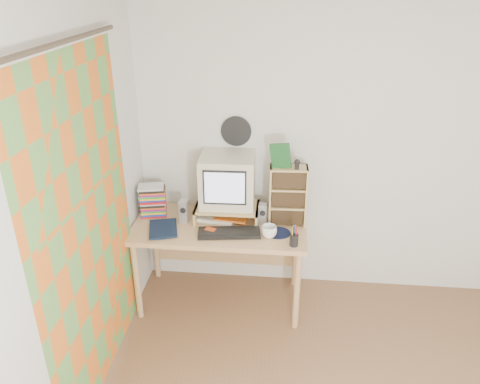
% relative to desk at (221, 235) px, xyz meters
% --- Properties ---
extents(ceiling, '(3.50, 3.50, 0.00)m').
position_rel_desk_xyz_m(ceiling, '(1.03, -1.44, 1.88)').
color(ceiling, white).
rests_on(ceiling, back_wall).
extents(back_wall, '(3.50, 0.00, 3.50)m').
position_rel_desk_xyz_m(back_wall, '(1.03, 0.31, 0.63)').
color(back_wall, silver).
rests_on(back_wall, floor).
extents(left_wall, '(0.00, 3.50, 3.50)m').
position_rel_desk_xyz_m(left_wall, '(-0.72, -1.44, 0.63)').
color(left_wall, silver).
rests_on(left_wall, floor).
extents(curtain, '(0.00, 2.20, 2.20)m').
position_rel_desk_xyz_m(curtain, '(-0.68, -0.96, 0.53)').
color(curtain, orange).
rests_on(curtain, left_wall).
extents(wall_disc, '(0.25, 0.02, 0.25)m').
position_rel_desk_xyz_m(wall_disc, '(0.10, 0.29, 0.81)').
color(wall_disc, black).
rests_on(wall_disc, back_wall).
extents(desk, '(1.40, 0.70, 0.75)m').
position_rel_desk_xyz_m(desk, '(0.00, 0.00, 0.00)').
color(desk, '#D6B873').
rests_on(desk, floor).
extents(monitor_riser, '(0.52, 0.30, 0.12)m').
position_rel_desk_xyz_m(monitor_riser, '(0.05, 0.04, 0.23)').
color(monitor_riser, tan).
rests_on(monitor_riser, desk).
extents(crt_monitor, '(0.45, 0.45, 0.41)m').
position_rel_desk_xyz_m(crt_monitor, '(0.05, 0.09, 0.46)').
color(crt_monitor, beige).
rests_on(crt_monitor, monitor_riser).
extents(speaker_left, '(0.08, 0.08, 0.19)m').
position_rel_desk_xyz_m(speaker_left, '(-0.29, -0.04, 0.23)').
color(speaker_left, '#A1A0A5').
rests_on(speaker_left, desk).
extents(speaker_right, '(0.07, 0.07, 0.18)m').
position_rel_desk_xyz_m(speaker_right, '(0.35, -0.02, 0.22)').
color(speaker_right, '#A1A0A5').
rests_on(speaker_right, desk).
extents(keyboard, '(0.50, 0.22, 0.03)m').
position_rel_desk_xyz_m(keyboard, '(0.10, -0.22, 0.15)').
color(keyboard, black).
rests_on(keyboard, desk).
extents(dvd_stack, '(0.23, 0.19, 0.30)m').
position_rel_desk_xyz_m(dvd_stack, '(-0.58, 0.05, 0.28)').
color(dvd_stack, brown).
rests_on(dvd_stack, desk).
extents(cd_rack, '(0.30, 0.17, 0.49)m').
position_rel_desk_xyz_m(cd_rack, '(0.54, 0.02, 0.38)').
color(cd_rack, tan).
rests_on(cd_rack, desk).
extents(mug, '(0.14, 0.14, 0.10)m').
position_rel_desk_xyz_m(mug, '(0.41, -0.22, 0.18)').
color(mug, white).
rests_on(mug, desk).
extents(diary, '(0.31, 0.26, 0.05)m').
position_rel_desk_xyz_m(diary, '(-0.54, -0.23, 0.16)').
color(diary, '#0E1A33').
rests_on(diary, desk).
extents(mousepad, '(0.20, 0.20, 0.00)m').
position_rel_desk_xyz_m(mousepad, '(0.48, -0.16, 0.14)').
color(mousepad, black).
rests_on(mousepad, desk).
extents(pen_cup, '(0.07, 0.07, 0.13)m').
position_rel_desk_xyz_m(pen_cup, '(0.60, -0.33, 0.20)').
color(pen_cup, black).
rests_on(pen_cup, desk).
extents(papers, '(0.34, 0.27, 0.04)m').
position_rel_desk_xyz_m(papers, '(0.02, 0.05, 0.16)').
color(papers, silver).
rests_on(papers, desk).
extents(red_box, '(0.09, 0.07, 0.04)m').
position_rel_desk_xyz_m(red_box, '(-0.05, -0.21, 0.16)').
color(red_box, '#D64416').
rests_on(red_box, desk).
extents(game_box, '(0.15, 0.05, 0.19)m').
position_rel_desk_xyz_m(game_box, '(0.47, -0.00, 0.72)').
color(game_box, '#164E20').
rests_on(game_box, cd_rack).
extents(webcam, '(0.05, 0.05, 0.08)m').
position_rel_desk_xyz_m(webcam, '(0.60, -0.02, 0.67)').
color(webcam, black).
rests_on(webcam, cd_rack).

